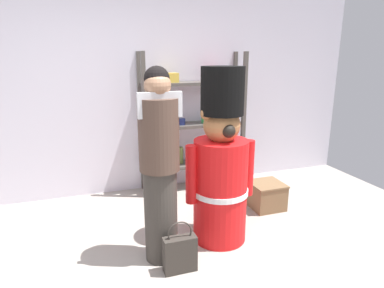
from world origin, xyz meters
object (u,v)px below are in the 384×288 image
Objects in this scene: teddy_bear_guard at (221,168)px; display_crate at (266,195)px; person_shopper at (160,165)px; merchandise_shelf at (193,121)px; shopping_bag at (180,253)px.

display_crate is (0.79, 0.44, -0.57)m from teddy_bear_guard.
person_shopper is 4.45× the size of display_crate.
merchandise_shelf is 1.32m from display_crate.
teddy_bear_guard is 0.85m from shopping_bag.
teddy_bear_guard is at bearing 12.71° from person_shopper.
teddy_bear_guard is 1.07m from display_crate.
shopping_bag is at bearing -67.94° from person_shopper.
shopping_bag is 1.21× the size of display_crate.
merchandise_shelf is 1.68m from person_shopper.
person_shopper is 3.68× the size of shopping_bag.
teddy_bear_guard is at bearing -150.81° from display_crate.
display_crate is at bearing 22.43° from person_shopper.
person_shopper is at bearing -167.29° from teddy_bear_guard.
shopping_bag is (-0.70, -1.72, -0.74)m from merchandise_shelf.
merchandise_shelf reaches higher than display_crate.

